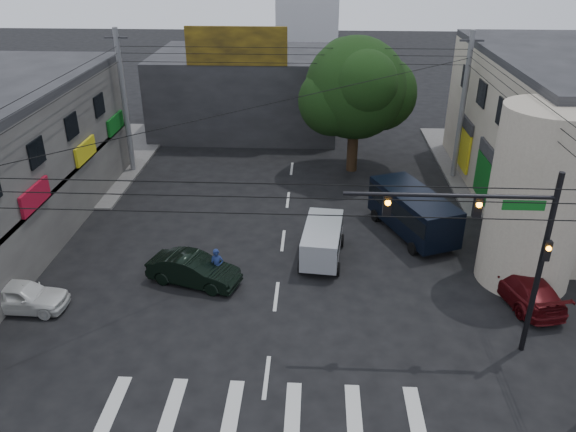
# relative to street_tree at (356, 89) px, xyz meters

# --- Properties ---
(ground) EXTENTS (160.00, 160.00, 0.00)m
(ground) POSITION_rel_street_tree_xyz_m (-4.00, -17.00, -5.47)
(ground) COLOR black
(ground) RESTS_ON ground
(sidewalk_far_left) EXTENTS (16.00, 16.00, 0.15)m
(sidewalk_far_left) POSITION_rel_street_tree_xyz_m (-22.00, 1.00, -5.40)
(sidewalk_far_left) COLOR #514F4C
(sidewalk_far_left) RESTS_ON ground
(sidewalk_far_right) EXTENTS (16.00, 16.00, 0.15)m
(sidewalk_far_right) POSITION_rel_street_tree_xyz_m (14.00, 1.00, -5.40)
(sidewalk_far_right) COLOR #514F4C
(sidewalk_far_right) RESTS_ON ground
(corner_column) EXTENTS (4.00, 4.00, 8.00)m
(corner_column) POSITION_rel_street_tree_xyz_m (7.00, -13.00, -1.47)
(corner_column) COLOR gray
(corner_column) RESTS_ON ground
(building_far) EXTENTS (14.00, 10.00, 6.00)m
(building_far) POSITION_rel_street_tree_xyz_m (-8.00, 9.00, -2.47)
(building_far) COLOR #232326
(building_far) RESTS_ON ground
(billboard) EXTENTS (7.00, 0.30, 2.60)m
(billboard) POSITION_rel_street_tree_xyz_m (-8.00, 4.10, 1.83)
(billboard) COLOR olive
(billboard) RESTS_ON building_far
(street_tree) EXTENTS (6.40, 6.40, 8.70)m
(street_tree) POSITION_rel_street_tree_xyz_m (0.00, 0.00, 0.00)
(street_tree) COLOR black
(street_tree) RESTS_ON ground
(traffic_gantry) EXTENTS (7.10, 0.35, 7.20)m
(traffic_gantry) POSITION_rel_street_tree_xyz_m (3.82, -18.00, -0.64)
(traffic_gantry) COLOR black
(traffic_gantry) RESTS_ON ground
(utility_pole_far_left) EXTENTS (0.32, 0.32, 9.20)m
(utility_pole_far_left) POSITION_rel_street_tree_xyz_m (-14.50, -1.00, -0.87)
(utility_pole_far_left) COLOR #59595B
(utility_pole_far_left) RESTS_ON ground
(utility_pole_far_right) EXTENTS (0.32, 0.32, 9.20)m
(utility_pole_far_right) POSITION_rel_street_tree_xyz_m (6.50, -1.00, -0.87)
(utility_pole_far_right) COLOR #59595B
(utility_pole_far_right) RESTS_ON ground
(dark_sedan) EXTENTS (3.75, 4.97, 1.37)m
(dark_sedan) POSITION_rel_street_tree_xyz_m (-7.75, -14.12, -4.79)
(dark_sedan) COLOR black
(dark_sedan) RESTS_ON ground
(white_compact) EXTENTS (1.71, 3.86, 1.29)m
(white_compact) POSITION_rel_street_tree_xyz_m (-14.50, -16.43, -4.83)
(white_compact) COLOR silver
(white_compact) RESTS_ON ground
(maroon_sedan) EXTENTS (3.90, 5.39, 1.32)m
(maroon_sedan) POSITION_rel_street_tree_xyz_m (6.50, -14.65, -4.81)
(maroon_sedan) COLOR #480A0D
(maroon_sedan) RESTS_ON ground
(silver_minivan) EXTENTS (4.38, 2.51, 1.74)m
(silver_minivan) POSITION_rel_street_tree_xyz_m (-2.02, -11.68, -4.61)
(silver_minivan) COLOR #B2B5BA
(silver_minivan) RESTS_ON ground
(navy_van) EXTENTS (7.26, 6.26, 2.28)m
(navy_van) POSITION_rel_street_tree_xyz_m (2.67, -8.85, -4.33)
(navy_van) COLOR black
(navy_van) RESTS_ON ground
(traffic_officer) EXTENTS (0.67, 0.49, 1.67)m
(traffic_officer) POSITION_rel_street_tree_xyz_m (-6.71, -14.00, -4.64)
(traffic_officer) COLOR navy
(traffic_officer) RESTS_ON ground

